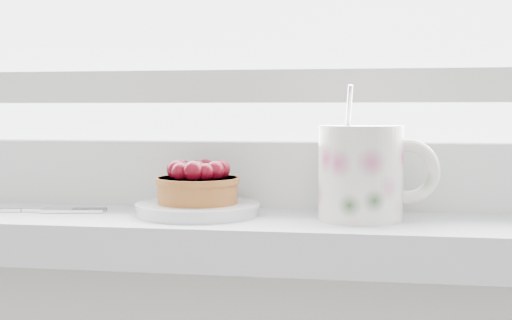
% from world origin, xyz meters
% --- Properties ---
extents(saucer, '(0.12, 0.12, 0.01)m').
position_xyz_m(saucer, '(-0.03, 1.88, 0.95)').
color(saucer, silver).
rests_on(saucer, windowsill).
extents(raspberry_tart, '(0.08, 0.08, 0.04)m').
position_xyz_m(raspberry_tart, '(-0.03, 1.88, 0.97)').
color(raspberry_tart, brown).
rests_on(raspberry_tart, saucer).
extents(floral_mug, '(0.12, 0.08, 0.13)m').
position_xyz_m(floral_mug, '(0.14, 1.88, 0.99)').
color(floral_mug, silver).
rests_on(floral_mug, windowsill).
extents(fork, '(0.20, 0.05, 0.00)m').
position_xyz_m(fork, '(-0.23, 1.87, 0.94)').
color(fork, silver).
rests_on(fork, windowsill).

